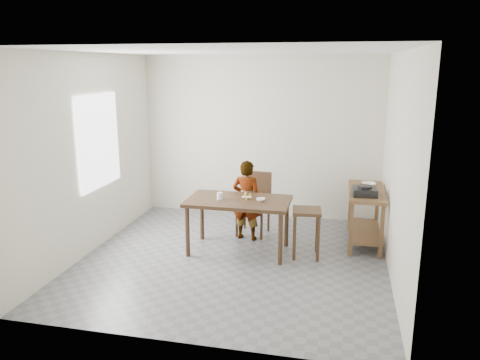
% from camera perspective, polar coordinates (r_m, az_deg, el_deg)
% --- Properties ---
extents(floor, '(4.00, 4.00, 0.04)m').
position_cam_1_polar(floor, '(6.37, -0.79, -9.79)').
color(floor, slate).
rests_on(floor, ground).
extents(ceiling, '(4.00, 4.00, 0.04)m').
position_cam_1_polar(ceiling, '(5.84, -0.88, 15.66)').
color(ceiling, white).
rests_on(ceiling, wall_back).
extents(wall_back, '(4.00, 0.04, 2.70)m').
position_cam_1_polar(wall_back, '(7.91, 2.56, 5.21)').
color(wall_back, silver).
rests_on(wall_back, ground).
extents(wall_front, '(4.00, 0.04, 2.70)m').
position_cam_1_polar(wall_front, '(4.08, -7.41, -3.15)').
color(wall_front, silver).
rests_on(wall_front, ground).
extents(wall_left, '(0.04, 4.00, 2.70)m').
position_cam_1_polar(wall_left, '(6.71, -17.89, 3.00)').
color(wall_left, silver).
rests_on(wall_left, ground).
extents(wall_right, '(0.04, 4.00, 2.70)m').
position_cam_1_polar(wall_right, '(5.84, 18.84, 1.39)').
color(wall_right, silver).
rests_on(wall_right, ground).
extents(window_pane, '(0.02, 1.10, 1.30)m').
position_cam_1_polar(window_pane, '(6.83, -16.78, 4.54)').
color(window_pane, white).
rests_on(window_pane, wall_left).
extents(dining_table, '(1.40, 0.80, 0.75)m').
position_cam_1_polar(dining_table, '(6.50, -0.19, -5.56)').
color(dining_table, '#3D2818').
rests_on(dining_table, floor).
extents(prep_counter, '(0.50, 1.20, 0.80)m').
position_cam_1_polar(prep_counter, '(7.02, 14.97, -4.34)').
color(prep_counter, brown).
rests_on(prep_counter, floor).
extents(child, '(0.47, 0.34, 1.20)m').
position_cam_1_polar(child, '(6.89, 0.82, -2.48)').
color(child, white).
rests_on(child, floor).
extents(dining_chair, '(0.50, 0.50, 0.94)m').
position_cam_1_polar(dining_chair, '(7.13, 1.59, -2.99)').
color(dining_chair, '#3D2818').
rests_on(dining_chair, floor).
extents(stool, '(0.41, 0.41, 0.66)m').
position_cam_1_polar(stool, '(6.40, 8.06, -6.42)').
color(stool, '#3D2818').
rests_on(stool, floor).
extents(glass_tumbler, '(0.08, 0.08, 0.10)m').
position_cam_1_polar(glass_tumbler, '(6.39, -2.47, -1.95)').
color(glass_tumbler, white).
rests_on(glass_tumbler, dining_table).
extents(small_bowl, '(0.16, 0.16, 0.04)m').
position_cam_1_polar(small_bowl, '(6.31, 2.54, -2.41)').
color(small_bowl, white).
rests_on(small_bowl, dining_table).
extents(banana, '(0.17, 0.14, 0.05)m').
position_cam_1_polar(banana, '(6.41, 0.83, -2.07)').
color(banana, '#FFD65A').
rests_on(banana, dining_table).
extents(serving_bowl, '(0.25, 0.25, 0.05)m').
position_cam_1_polar(serving_bowl, '(7.14, 15.42, -0.52)').
color(serving_bowl, white).
rests_on(serving_bowl, prep_counter).
extents(gas_burner, '(0.35, 0.35, 0.11)m').
position_cam_1_polar(gas_burner, '(6.61, 14.93, -1.36)').
color(gas_burner, black).
rests_on(gas_burner, prep_counter).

